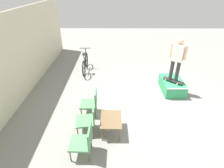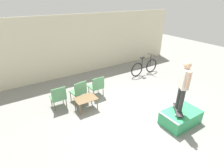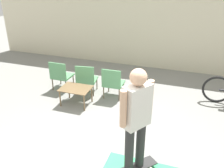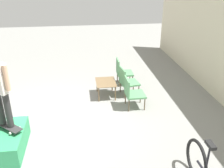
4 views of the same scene
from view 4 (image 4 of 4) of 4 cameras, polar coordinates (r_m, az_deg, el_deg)
name	(u,v)px [view 4 (image 4 of 4)]	position (r m, az deg, el deg)	size (l,w,h in m)	color
ground_plane	(53,121)	(6.60, -13.26, -8.27)	(24.00, 24.00, 0.00)	gray
skate_ramp_box	(6,141)	(5.84, -23.12, -11.96)	(1.27, 0.77, 0.47)	#339E60
skateboard_on_ramp	(8,126)	(5.75, -22.77, -8.77)	(0.65, 0.71, 0.07)	#2D2D2D
coffee_table	(106,84)	(7.49, -1.44, 0.09)	(0.78, 0.58, 0.46)	brown
patio_chair_left	(122,71)	(8.27, 2.33, 3.04)	(0.53, 0.53, 0.88)	brown
patio_chair_center	(127,80)	(7.54, 3.38, 0.81)	(0.59, 0.59, 0.88)	brown
patio_chair_right	(132,92)	(6.85, 4.58, -1.80)	(0.53, 0.53, 0.88)	brown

